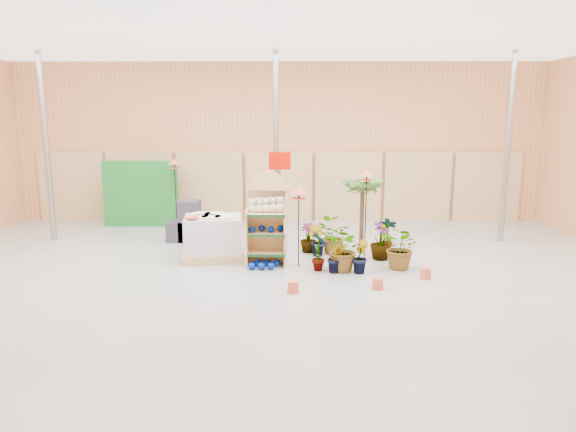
{
  "coord_description": "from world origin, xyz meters",
  "views": [
    {
      "loc": [
        0.38,
        -8.78,
        3.02
      ],
      "look_at": [
        0.3,
        1.5,
        1.0
      ],
      "focal_mm": 32.0,
      "sensor_mm": 36.0,
      "label": 1
    }
  ],
  "objects_px": {
    "bird_table_front": "(299,193)",
    "potted_plant_2": "(344,249)",
    "pallet_stack": "(213,237)",
    "display_shelf": "(267,222)"
  },
  "relations": [
    {
      "from": "display_shelf",
      "to": "bird_table_front",
      "type": "height_order",
      "value": "display_shelf"
    },
    {
      "from": "bird_table_front",
      "to": "potted_plant_2",
      "type": "bearing_deg",
      "value": -21.39
    },
    {
      "from": "pallet_stack",
      "to": "potted_plant_2",
      "type": "height_order",
      "value": "pallet_stack"
    },
    {
      "from": "bird_table_front",
      "to": "pallet_stack",
      "type": "bearing_deg",
      "value": 162.98
    },
    {
      "from": "display_shelf",
      "to": "bird_table_front",
      "type": "distance_m",
      "value": 0.93
    },
    {
      "from": "display_shelf",
      "to": "potted_plant_2",
      "type": "xyz_separation_m",
      "value": [
        1.55,
        -0.53,
        -0.43
      ]
    },
    {
      "from": "display_shelf",
      "to": "pallet_stack",
      "type": "relative_size",
      "value": 1.36
    },
    {
      "from": "display_shelf",
      "to": "bird_table_front",
      "type": "relative_size",
      "value": 1.18
    },
    {
      "from": "pallet_stack",
      "to": "bird_table_front",
      "type": "distance_m",
      "value": 2.17
    },
    {
      "from": "bird_table_front",
      "to": "potted_plant_2",
      "type": "distance_m",
      "value": 1.43
    }
  ]
}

